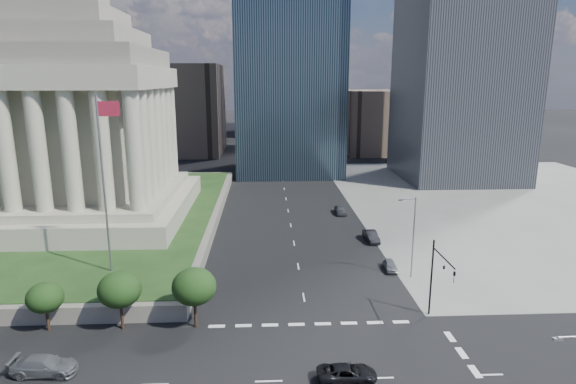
{
  "coord_description": "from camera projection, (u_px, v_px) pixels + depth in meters",
  "views": [
    {
      "loc": [
        -4.08,
        -28.88,
        23.46
      ],
      "look_at": [
        -1.76,
        19.74,
        12.04
      ],
      "focal_mm": 30.0,
      "sensor_mm": 36.0,
      "label": 1
    }
  ],
  "objects": [
    {
      "name": "midrise_glass",
      "position": [
        289.0,
        52.0,
        119.26
      ],
      "size": [
        26.0,
        26.0,
        60.0
      ],
      "primitive_type": "cube",
      "color": "black",
      "rests_on": "ground"
    },
    {
      "name": "plaza_terrace",
      "position": [
        20.0,
        218.0,
        79.97
      ],
      "size": [
        66.0,
        70.0,
        1.8
      ],
      "primitive_type": "cube",
      "color": "slate",
      "rests_on": "ground"
    },
    {
      "name": "traffic_signal_ne",
      "position": [
        439.0,
        273.0,
        46.33
      ],
      "size": [
        0.3,
        5.74,
        8.0
      ],
      "color": "black",
      "rests_on": "ground"
    },
    {
      "name": "flagpole",
      "position": [
        104.0,
        176.0,
        52.97
      ],
      "size": [
        2.52,
        0.24,
        20.0
      ],
      "color": "slate",
      "rests_on": "plaza_lawn"
    },
    {
      "name": "ground",
      "position": [
        280.0,
        168.0,
        130.88
      ],
      "size": [
        500.0,
        500.0,
        0.0
      ],
      "primitive_type": "plane",
      "color": "black",
      "rests_on": "ground"
    },
    {
      "name": "building_filler_ne",
      "position": [
        374.0,
        121.0,
        159.25
      ],
      "size": [
        20.0,
        30.0,
        20.0
      ],
      "primitive_type": "cube",
      "color": "brown",
      "rests_on": "ground"
    },
    {
      "name": "street_lamp_north",
      "position": [
        412.0,
        233.0,
        57.27
      ],
      "size": [
        2.13,
        0.22,
        10.0
      ],
      "color": "slate",
      "rests_on": "ground"
    },
    {
      "name": "parked_sedan_mid",
      "position": [
        371.0,
        236.0,
        71.33
      ],
      "size": [
        4.75,
        1.85,
        1.54
      ],
      "primitive_type": "imported",
      "rotation": [
        0.0,
        0.0,
        0.05
      ],
      "color": "black",
      "rests_on": "ground"
    },
    {
      "name": "plaza_lawn",
      "position": [
        19.0,
        213.0,
        79.75
      ],
      "size": [
        64.0,
        68.0,
        0.1
      ],
      "primitive_type": "cube",
      "color": "#1E3817",
      "rests_on": "plaza_terrace"
    },
    {
      "name": "parked_sedan_near",
      "position": [
        390.0,
        265.0,
        60.56
      ],
      "size": [
        1.68,
        3.75,
        1.25
      ],
      "primitive_type": "imported",
      "rotation": [
        0.0,
        0.0,
        -0.06
      ],
      "color": "gray",
      "rests_on": "ground"
    },
    {
      "name": "war_memorial",
      "position": [
        70.0,
        93.0,
        73.85
      ],
      "size": [
        34.0,
        34.0,
        39.0
      ],
      "primitive_type": null,
      "color": "#A8A38D",
      "rests_on": "plaza_lawn"
    },
    {
      "name": "suv_grey",
      "position": [
        44.0,
        366.0,
        39.09
      ],
      "size": [
        2.37,
        5.38,
        1.54
      ],
      "primitive_type": "imported",
      "rotation": [
        0.0,
        0.0,
        1.53
      ],
      "color": "#565A5E",
      "rests_on": "ground"
    },
    {
      "name": "sidewalk_ne",
      "position": [
        522.0,
        202.0,
        94.11
      ],
      "size": [
        68.0,
        90.0,
        0.03
      ],
      "primitive_type": "cube",
      "color": "slate",
      "rests_on": "ground"
    },
    {
      "name": "pickup_truck",
      "position": [
        347.0,
        373.0,
        38.21
      ],
      "size": [
        4.84,
        2.27,
        1.34
      ],
      "primitive_type": "imported",
      "rotation": [
        0.0,
        0.0,
        1.58
      ],
      "color": "black",
      "rests_on": "ground"
    },
    {
      "name": "parked_sedan_far",
      "position": [
        340.0,
        210.0,
        85.83
      ],
      "size": [
        4.5,
        1.82,
        1.53
      ],
      "primitive_type": "imported",
      "rotation": [
        0.0,
        0.0,
        0.0
      ],
      "color": "#4E5055",
      "rests_on": "ground"
    },
    {
      "name": "building_filler_nw",
      "position": [
        185.0,
        109.0,
        155.46
      ],
      "size": [
        24.0,
        30.0,
        28.0
      ],
      "primitive_type": "cube",
      "color": "brown",
      "rests_on": "ground"
    }
  ]
}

